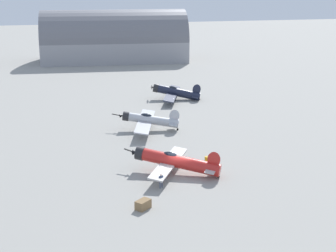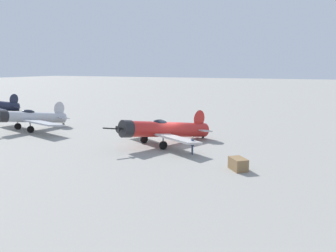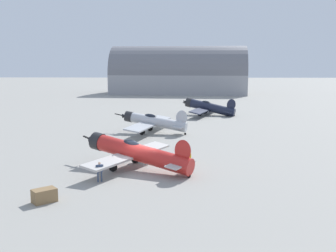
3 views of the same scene
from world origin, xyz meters
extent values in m
plane|color=gray|center=(0.00, 0.00, 0.00)|extent=(400.00, 400.00, 0.00)
cylinder|color=red|center=(0.00, 0.00, 1.46)|extent=(6.10, 9.37, 2.66)
cylinder|color=#232326|center=(2.28, 4.10, 2.03)|extent=(1.93, 1.73, 1.70)
cone|color=#232326|center=(2.60, 4.67, 2.11)|extent=(0.89, 0.87, 0.73)
cube|color=black|center=(2.67, 4.80, 2.11)|extent=(2.09, 2.06, 0.43)
ellipsoid|color=black|center=(0.48, 0.86, 2.21)|extent=(1.52, 1.92, 0.88)
cube|color=#BCB7B2|center=(0.57, 1.03, 1.19)|extent=(10.41, 6.82, 0.39)
ellipsoid|color=red|center=(-2.00, -3.59, 2.16)|extent=(0.94, 1.55, 1.99)
cube|color=#BCB7B2|center=(-1.90, -3.42, 1.06)|extent=(3.51, 2.62, 0.23)
cylinder|color=#999BA0|center=(-0.58, 2.34, 0.91)|extent=(0.14, 0.14, 1.01)
cylinder|color=black|center=(-0.58, 2.34, 0.40)|extent=(0.56, 0.80, 0.80)
cylinder|color=#999BA0|center=(2.29, 0.74, 0.91)|extent=(0.14, 0.14, 1.01)
cylinder|color=black|center=(2.29, 0.74, 0.40)|extent=(0.56, 0.80, 0.80)
cylinder|color=black|center=(-2.28, -4.11, 0.14)|extent=(0.22, 0.29, 0.28)
cylinder|color=#B7BABF|center=(18.01, -0.41, 1.52)|extent=(3.45, 8.20, 2.37)
cylinder|color=#232326|center=(19.05, 3.28, 2.05)|extent=(1.62, 1.41, 1.49)
ellipsoid|color=black|center=(18.23, 0.37, 2.18)|extent=(1.21, 1.92, 0.91)
cube|color=#ADAFB5|center=(18.27, 0.52, 1.31)|extent=(12.87, 5.44, 0.46)
ellipsoid|color=#B7BABF|center=(17.09, -3.67, 2.23)|extent=(0.59, 1.70, 2.01)
cube|color=#ADAFB5|center=(17.14, -3.47, 1.15)|extent=(3.57, 1.99, 0.25)
cylinder|color=#999BA0|center=(16.92, 1.41, 0.95)|extent=(0.14, 0.14, 1.10)
cylinder|color=black|center=(16.92, 1.41, 0.40)|extent=(0.41, 0.82, 0.80)
cylinder|color=#999BA0|center=(19.88, 0.57, 0.95)|extent=(0.14, 0.14, 1.10)
cylinder|color=black|center=(19.88, 0.57, 0.40)|extent=(0.41, 0.82, 0.80)
cylinder|color=black|center=(16.96, -4.13, 0.14)|extent=(0.17, 0.30, 0.28)
ellipsoid|color=#1E2338|center=(35.08, -12.29, 1.95)|extent=(0.72, 1.78, 2.22)
cube|color=#282D42|center=(35.15, -12.10, 0.77)|extent=(3.57, 2.17, 0.30)
cylinder|color=black|center=(34.91, -12.77, 0.14)|extent=(0.19, 0.30, 0.28)
cylinder|color=#384766|center=(-3.57, 2.75, 0.40)|extent=(0.12, 0.12, 0.80)
cylinder|color=#384766|center=(-3.71, 3.00, 0.40)|extent=(0.12, 0.12, 0.80)
cube|color=#384766|center=(-3.64, 2.88, 1.09)|extent=(0.40, 0.49, 0.57)
sphere|color=tan|center=(-3.64, 2.88, 1.50)|extent=(0.21, 0.21, 0.21)
cylinder|color=#384766|center=(-3.51, 2.64, 1.11)|extent=(0.09, 0.09, 0.54)
cylinder|color=#384766|center=(-3.77, 3.11, 1.11)|extent=(0.09, 0.09, 0.54)
cube|color=olive|center=(-8.29, 5.70, 0.46)|extent=(1.71, 1.78, 0.91)
cylinder|color=gold|center=(2.34, -4.15, 0.46)|extent=(0.56, 0.56, 0.93)
torus|color=gold|center=(2.34, -4.15, 0.65)|extent=(0.60, 0.60, 0.04)
torus|color=gold|center=(2.34, -4.15, 0.28)|extent=(0.60, 0.60, 0.04)
camera|label=1|loc=(-53.59, 13.66, 21.99)|focal=54.52mm
camera|label=2|loc=(-13.46, 29.63, 7.53)|focal=35.85mm
camera|label=3|loc=(-34.03, -3.20, 9.31)|focal=43.36mm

